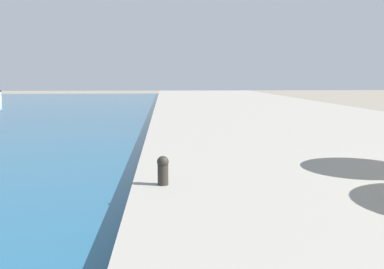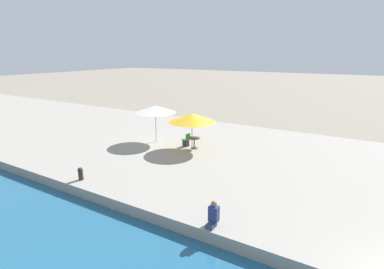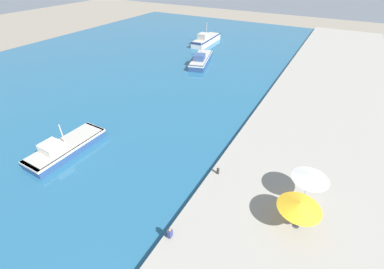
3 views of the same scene
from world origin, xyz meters
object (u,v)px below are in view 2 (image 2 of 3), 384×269
at_px(person_at_quay, 213,215).
at_px(mooring_bollard, 81,173).
at_px(cafe_umbrella_pink, 192,118).
at_px(cafe_chair_left, 186,142).
at_px(cafe_umbrella_white, 155,109).
at_px(cafe_table, 194,141).

height_order(person_at_quay, mooring_bollard, person_at_quay).
distance_m(cafe_umbrella_pink, cafe_chair_left, 1.94).
height_order(cafe_chair_left, mooring_bollard, cafe_chair_left).
height_order(cafe_umbrella_white, person_at_quay, cafe_umbrella_white).
bearing_deg(cafe_umbrella_pink, cafe_chair_left, 64.27).
height_order(cafe_table, person_at_quay, person_at_quay).
relative_size(cafe_umbrella_white, person_at_quay, 2.90).
height_order(cafe_umbrella_pink, cafe_chair_left, cafe_umbrella_pink).
bearing_deg(person_at_quay, cafe_umbrella_white, 48.25).
relative_size(cafe_table, mooring_bollard, 1.22).
relative_size(person_at_quay, mooring_bollard, 1.50).
bearing_deg(mooring_bollard, person_at_quay, -91.87).
xyz_separation_m(cafe_umbrella_pink, mooring_bollard, (-7.13, 2.21, -1.77)).
bearing_deg(person_at_quay, mooring_bollard, 88.13).
distance_m(cafe_umbrella_white, mooring_bollard, 7.64).
bearing_deg(mooring_bollard, cafe_chair_left, -11.77).
bearing_deg(person_at_quay, cafe_chair_left, 38.03).
bearing_deg(cafe_table, cafe_chair_left, 80.03).
height_order(cafe_umbrella_pink, person_at_quay, cafe_umbrella_pink).
bearing_deg(cafe_umbrella_pink, mooring_bollard, 162.77).
height_order(cafe_umbrella_white, cafe_chair_left, cafe_umbrella_white).
relative_size(cafe_chair_left, person_at_quay, 0.93).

